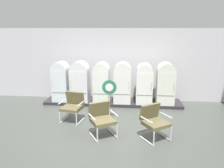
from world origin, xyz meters
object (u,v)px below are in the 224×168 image
object	(u,v)px
refrigerator_4	(144,82)
armchair_left	(73,105)
refrigerator_1	(80,80)
refrigerator_2	(101,81)
armchair_center	(102,117)
refrigerator_0	(61,80)
refrigerator_3	(122,81)
sign_stand	(109,101)
armchair_right	(154,120)
refrigerator_5	(165,82)

from	to	relation	value
refrigerator_4	armchair_left	xyz separation A→B (m)	(-2.34, -1.67, -0.40)
refrigerator_4	armchair_left	world-z (taller)	refrigerator_4
refrigerator_1	refrigerator_2	xyz separation A→B (m)	(0.85, 0.00, -0.01)
refrigerator_2	armchair_center	world-z (taller)	refrigerator_2
armchair_left	refrigerator_0	bearing A→B (deg)	119.54
refrigerator_1	refrigerator_3	xyz separation A→B (m)	(1.66, 0.00, -0.00)
sign_stand	armchair_left	bearing A→B (deg)	-170.27
armchair_center	sign_stand	xyz separation A→B (m)	(0.09, 1.10, 0.12)
armchair_right	armchair_center	bearing A→B (deg)	178.41
refrigerator_2	armchair_right	xyz separation A→B (m)	(1.79, -2.58, -0.41)
refrigerator_2	sign_stand	distance (m)	1.54
refrigerator_1	refrigerator_0	bearing A→B (deg)	-178.99
refrigerator_2	refrigerator_5	bearing A→B (deg)	0.16
refrigerator_1	armchair_left	bearing A→B (deg)	-84.62
refrigerator_4	armchair_right	size ratio (longest dim) A/B	1.64
refrigerator_0	refrigerator_5	distance (m)	4.05
armchair_right	refrigerator_0	bearing A→B (deg)	142.98
refrigerator_0	refrigerator_2	xyz separation A→B (m)	(1.61, 0.02, -0.00)
refrigerator_0	refrigerator_2	size ratio (longest dim) A/B	1.00
refrigerator_5	armchair_left	xyz separation A→B (m)	(-3.13, -1.65, -0.42)
refrigerator_4	sign_stand	bearing A→B (deg)	-128.73
refrigerator_0	armchair_right	bearing A→B (deg)	-37.02
refrigerator_2	refrigerator_5	size ratio (longest dim) A/B	0.98
refrigerator_0	armchair_right	distance (m)	4.28
refrigerator_5	armchair_left	bearing A→B (deg)	-152.22
refrigerator_1	sign_stand	size ratio (longest dim) A/B	1.19
armchair_left	armchair_right	world-z (taller)	same
refrigerator_0	refrigerator_1	world-z (taller)	refrigerator_1
refrigerator_1	refrigerator_4	distance (m)	2.49
refrigerator_1	sign_stand	xyz separation A→B (m)	(1.31, -1.44, -0.31)
refrigerator_1	armchair_right	world-z (taller)	refrigerator_1
armchair_center	armchair_left	bearing A→B (deg)	139.86
refrigerator_0	refrigerator_4	distance (m)	3.26
refrigerator_0	armchair_left	bearing A→B (deg)	-60.46
refrigerator_0	armchair_right	xyz separation A→B (m)	(3.40, -2.56, -0.42)
refrigerator_1	armchair_left	world-z (taller)	refrigerator_1
refrigerator_1	armchair_left	xyz separation A→B (m)	(0.15, -1.64, -0.42)
refrigerator_3	refrigerator_5	size ratio (longest dim) A/B	1.00
refrigerator_1	armchair_center	distance (m)	2.85
refrigerator_2	armchair_center	xyz separation A→B (m)	(0.38, -2.54, -0.41)
refrigerator_0	refrigerator_3	size ratio (longest dim) A/B	0.99
refrigerator_2	sign_stand	size ratio (longest dim) A/B	1.17
armchair_center	sign_stand	world-z (taller)	sign_stand
refrigerator_1	armchair_left	size ratio (longest dim) A/B	1.69
armchair_left	armchair_right	bearing A→B (deg)	-20.78
refrigerator_1	armchair_right	bearing A→B (deg)	-44.37
refrigerator_5	armchair_center	size ratio (longest dim) A/B	1.69
refrigerator_2	sign_stand	xyz separation A→B (m)	(0.46, -1.44, -0.30)
refrigerator_0	sign_stand	distance (m)	2.54
refrigerator_5	refrigerator_1	bearing A→B (deg)	-179.80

